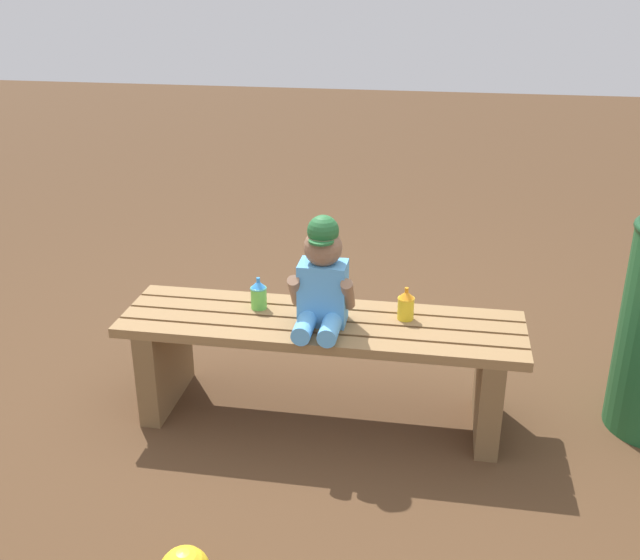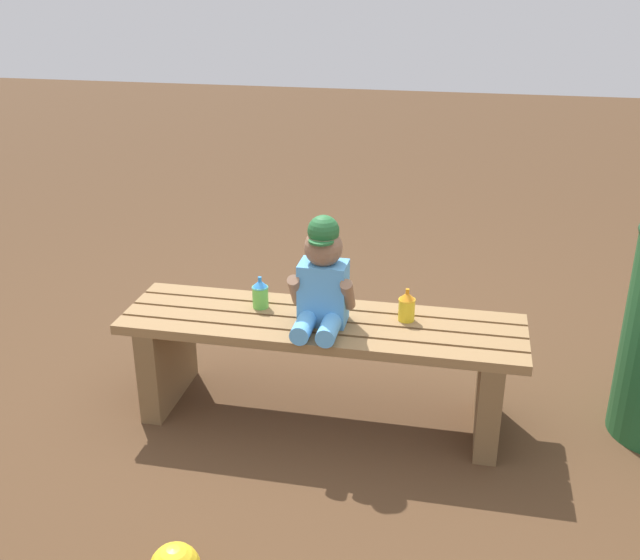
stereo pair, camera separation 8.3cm
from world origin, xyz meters
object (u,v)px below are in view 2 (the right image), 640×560
object	(u,v)px
sippy_cup_left	(260,293)
sippy_cup_right	(407,306)
park_bench	(322,351)
child_figure	(322,279)

from	to	relation	value
sippy_cup_left	sippy_cup_right	xyz separation A→B (m)	(0.55, 0.00, 0.00)
sippy_cup_right	sippy_cup_left	bearing A→B (deg)	180.00
sippy_cup_left	sippy_cup_right	distance (m)	0.55
park_bench	child_figure	xyz separation A→B (m)	(0.01, -0.03, 0.31)
child_figure	sippy_cup_right	distance (m)	0.33
sippy_cup_left	sippy_cup_right	bearing A→B (deg)	0.00
park_bench	child_figure	distance (m)	0.31
sippy_cup_left	sippy_cup_right	size ratio (longest dim) A/B	1.00
park_bench	sippy_cup_left	xyz separation A→B (m)	(-0.25, 0.06, 0.19)
child_figure	sippy_cup_left	distance (m)	0.30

